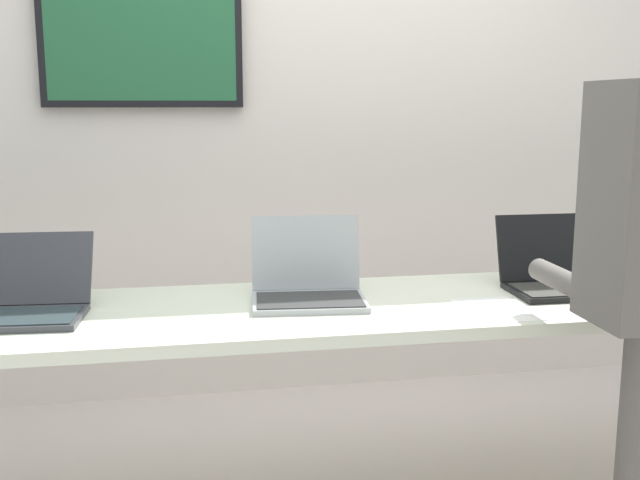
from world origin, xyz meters
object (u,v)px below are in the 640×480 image
workbench (378,314)px  laptop_station_1 (308,282)px  laptop_station_2 (555,274)px  laptop_station_0 (27,299)px

workbench → laptop_station_1: size_ratio=8.86×
workbench → laptop_station_1: 0.26m
laptop_station_1 → laptop_station_2: bearing=-1.0°
laptop_station_1 → laptop_station_2: size_ratio=1.12×
laptop_station_0 → laptop_station_1: (0.91, 0.02, 0.01)m
workbench → laptop_station_0: 1.14m
laptop_station_0 → laptop_station_2: (1.81, 0.01, 0.00)m
laptop_station_0 → laptop_station_1: laptop_station_1 is taller
laptop_station_0 → laptop_station_2: size_ratio=1.12×
laptop_station_0 → laptop_station_2: 1.81m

